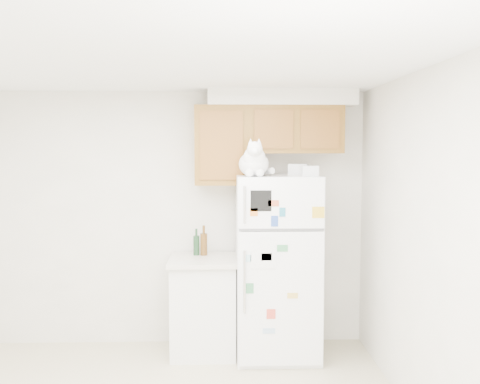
{
  "coord_description": "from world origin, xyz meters",
  "views": [
    {
      "loc": [
        0.51,
        -3.54,
        1.96
      ],
      "look_at": [
        0.67,
        1.55,
        1.55
      ],
      "focal_mm": 42.0,
      "sensor_mm": 36.0,
      "label": 1
    }
  ],
  "objects_px": {
    "storage_box_back": "(299,169)",
    "bottle_amber": "(204,240)",
    "base_counter": "(204,305)",
    "bottle_green": "(196,242)",
    "cat": "(254,162)",
    "refrigerator": "(277,266)",
    "storage_box_front": "(309,171)"
  },
  "relations": [
    {
      "from": "storage_box_back",
      "to": "bottle_green",
      "type": "height_order",
      "value": "storage_box_back"
    },
    {
      "from": "cat",
      "to": "bottle_amber",
      "type": "xyz_separation_m",
      "value": [
        -0.46,
        0.38,
        -0.76
      ]
    },
    {
      "from": "storage_box_front",
      "to": "refrigerator",
      "type": "bearing_deg",
      "value": 152.09
    },
    {
      "from": "refrigerator",
      "to": "storage_box_front",
      "type": "height_order",
      "value": "storage_box_front"
    },
    {
      "from": "base_counter",
      "to": "storage_box_front",
      "type": "bearing_deg",
      "value": -10.21
    },
    {
      "from": "storage_box_front",
      "to": "bottle_amber",
      "type": "relative_size",
      "value": 0.52
    },
    {
      "from": "storage_box_back",
      "to": "storage_box_front",
      "type": "height_order",
      "value": "storage_box_back"
    },
    {
      "from": "cat",
      "to": "storage_box_back",
      "type": "relative_size",
      "value": 2.67
    },
    {
      "from": "refrigerator",
      "to": "bottle_amber",
      "type": "xyz_separation_m",
      "value": [
        -0.69,
        0.19,
        0.21
      ]
    },
    {
      "from": "refrigerator",
      "to": "bottle_amber",
      "type": "height_order",
      "value": "refrigerator"
    },
    {
      "from": "cat",
      "to": "bottle_amber",
      "type": "distance_m",
      "value": 0.97
    },
    {
      "from": "storage_box_back",
      "to": "bottle_green",
      "type": "relative_size",
      "value": 0.7
    },
    {
      "from": "refrigerator",
      "to": "storage_box_front",
      "type": "relative_size",
      "value": 11.33
    },
    {
      "from": "storage_box_back",
      "to": "bottle_amber",
      "type": "height_order",
      "value": "storage_box_back"
    },
    {
      "from": "storage_box_back",
      "to": "bottle_green",
      "type": "distance_m",
      "value": 1.2
    },
    {
      "from": "base_counter",
      "to": "bottle_green",
      "type": "xyz_separation_m",
      "value": [
        -0.07,
        0.12,
        0.59
      ]
    },
    {
      "from": "refrigerator",
      "to": "cat",
      "type": "height_order",
      "value": "cat"
    },
    {
      "from": "refrigerator",
      "to": "bottle_amber",
      "type": "relative_size",
      "value": 5.87
    },
    {
      "from": "cat",
      "to": "bottle_green",
      "type": "bearing_deg",
      "value": 143.78
    },
    {
      "from": "bottle_amber",
      "to": "base_counter",
      "type": "bearing_deg",
      "value": -89.62
    },
    {
      "from": "cat",
      "to": "bottle_amber",
      "type": "height_order",
      "value": "cat"
    },
    {
      "from": "base_counter",
      "to": "bottle_green",
      "type": "distance_m",
      "value": 0.6
    },
    {
      "from": "bottle_green",
      "to": "refrigerator",
      "type": "bearing_deg",
      "value": -14.55
    },
    {
      "from": "refrigerator",
      "to": "base_counter",
      "type": "height_order",
      "value": "refrigerator"
    },
    {
      "from": "storage_box_back",
      "to": "storage_box_front",
      "type": "distance_m",
      "value": 0.22
    },
    {
      "from": "base_counter",
      "to": "cat",
      "type": "xyz_separation_m",
      "value": [
        0.46,
        -0.27,
        1.36
      ]
    },
    {
      "from": "refrigerator",
      "to": "base_counter",
      "type": "distance_m",
      "value": 0.79
    },
    {
      "from": "base_counter",
      "to": "storage_box_back",
      "type": "bearing_deg",
      "value": 2.32
    },
    {
      "from": "base_counter",
      "to": "cat",
      "type": "distance_m",
      "value": 1.46
    },
    {
      "from": "bottle_green",
      "to": "base_counter",
      "type": "bearing_deg",
      "value": -59.73
    },
    {
      "from": "bottle_green",
      "to": "bottle_amber",
      "type": "xyz_separation_m",
      "value": [
        0.07,
        -0.01,
        0.02
      ]
    },
    {
      "from": "refrigerator",
      "to": "storage_box_front",
      "type": "bearing_deg",
      "value": -20.0
    }
  ]
}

